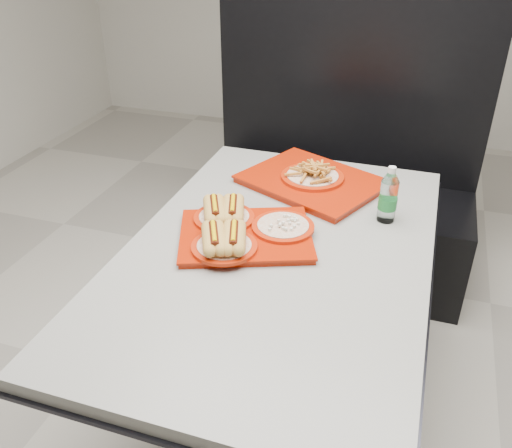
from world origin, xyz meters
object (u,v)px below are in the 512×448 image
(tray_near, at_px, (240,230))
(water_bottle, at_px, (388,198))
(diner_table, at_px, (277,291))
(booth_bench, at_px, (337,193))
(tray_far, at_px, (312,178))

(tray_near, bearing_deg, water_bottle, 31.86)
(diner_table, relative_size, booth_bench, 1.05)
(diner_table, distance_m, booth_bench, 1.11)
(booth_bench, relative_size, water_bottle, 7.04)
(booth_bench, distance_m, tray_far, 0.74)
(diner_table, xyz_separation_m, booth_bench, (0.00, 1.09, -0.18))
(tray_near, height_order, water_bottle, water_bottle)
(diner_table, height_order, water_bottle, water_bottle)
(tray_near, xyz_separation_m, water_bottle, (0.42, 0.26, 0.05))
(diner_table, xyz_separation_m, water_bottle, (0.29, 0.27, 0.25))
(tray_near, height_order, tray_far, tray_far)
(tray_far, bearing_deg, water_bottle, -31.56)
(tray_far, height_order, water_bottle, water_bottle)
(diner_table, height_order, booth_bench, booth_bench)
(diner_table, xyz_separation_m, tray_near, (-0.13, 0.02, 0.20))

